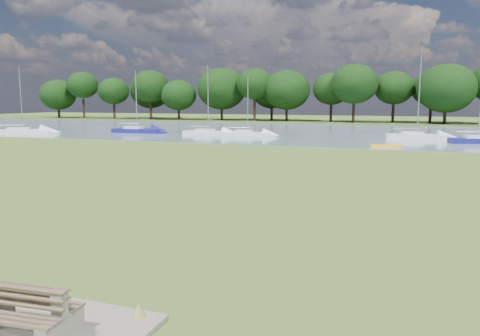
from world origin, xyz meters
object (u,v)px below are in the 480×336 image
(sailboat_2, at_px, (416,135))
(sailboat_6, at_px, (247,133))
(sailboat_0, at_px, (208,131))
(sailboat_4, at_px, (478,138))
(kayak, at_px, (385,146))
(sailboat_3, at_px, (22,130))
(sailboat_1, at_px, (137,129))
(bench_pair, at_px, (24,313))

(sailboat_2, bearing_deg, sailboat_6, 177.32)
(sailboat_0, distance_m, sailboat_6, 5.14)
(sailboat_2, height_order, sailboat_4, sailboat_2)
(kayak, distance_m, sailboat_2, 10.89)
(sailboat_4, distance_m, sailboat_6, 24.66)
(sailboat_4, bearing_deg, sailboat_3, 167.30)
(kayak, xyz_separation_m, sailboat_1, (-31.42, 8.54, 0.36))
(sailboat_2, distance_m, sailboat_4, 6.53)
(sailboat_3, bearing_deg, bench_pair, -70.00)
(sailboat_1, bearing_deg, sailboat_3, -159.22)
(sailboat_0, xyz_separation_m, sailboat_6, (5.14, -0.02, -0.02))
(kayak, relative_size, sailboat_2, 0.27)
(bench_pair, relative_size, sailboat_1, 0.24)
(sailboat_4, height_order, sailboat_6, sailboat_4)
(sailboat_0, height_order, sailboat_1, sailboat_0)
(kayak, relative_size, sailboat_1, 0.33)
(kayak, height_order, sailboat_0, sailboat_0)
(sailboat_1, distance_m, sailboat_4, 39.88)
(sailboat_3, xyz_separation_m, sailboat_4, (52.85, 4.87, 0.04))
(bench_pair, relative_size, kayak, 0.73)
(sailboat_0, height_order, sailboat_2, sailboat_2)
(kayak, height_order, sailboat_6, sailboat_6)
(sailboat_3, bearing_deg, kayak, -27.78)
(sailboat_1, relative_size, sailboat_2, 0.81)
(sailboat_1, distance_m, sailboat_2, 34.24)
(sailboat_1, relative_size, sailboat_6, 1.15)
(kayak, bearing_deg, sailboat_6, 129.59)
(kayak, bearing_deg, sailboat_1, 142.26)
(kayak, xyz_separation_m, sailboat_2, (2.76, 10.53, 0.37))
(bench_pair, bearing_deg, kayak, 78.85)
(bench_pair, relative_size, sailboat_0, 0.23)
(kayak, bearing_deg, sailboat_2, 52.77)
(bench_pair, bearing_deg, sailboat_0, 105.46)
(bench_pair, xyz_separation_m, sailboat_1, (-26.93, 46.54, 0.03))
(sailboat_1, height_order, sailboat_2, sailboat_2)
(kayak, xyz_separation_m, sailboat_0, (-21.33, 8.59, 0.29))
(sailboat_0, xyz_separation_m, sailboat_2, (24.09, 1.94, 0.08))
(kayak, xyz_separation_m, sailboat_6, (-16.19, 8.56, 0.27))
(sailboat_3, distance_m, sailboat_6, 28.88)
(kayak, xyz_separation_m, sailboat_3, (-44.42, 2.43, 0.32))
(sailboat_2, relative_size, sailboat_4, 1.25)
(bench_pair, height_order, sailboat_0, sailboat_0)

